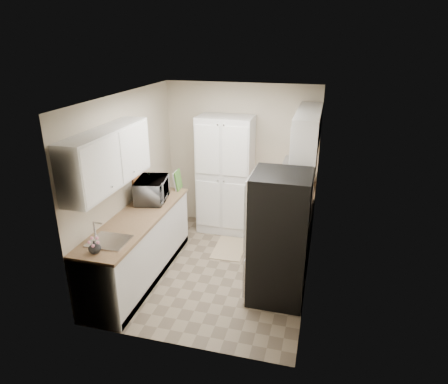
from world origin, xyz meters
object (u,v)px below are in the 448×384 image
object	(u,v)px
wine_bottle	(150,185)
toaster_oven	(303,180)
refrigerator	(279,238)
pantry_cabinet	(225,175)
electric_range	(287,236)
microwave	(152,190)

from	to	relation	value
wine_bottle	toaster_oven	bearing A→B (deg)	23.33
toaster_oven	refrigerator	bearing A→B (deg)	-96.47
pantry_cabinet	wine_bottle	bearing A→B (deg)	-133.52
pantry_cabinet	refrigerator	world-z (taller)	pantry_cabinet
refrigerator	electric_range	bearing A→B (deg)	87.52
electric_range	microwave	size ratio (longest dim) A/B	1.87
electric_range	refrigerator	world-z (taller)	refrigerator
electric_range	toaster_oven	distance (m)	1.07
microwave	pantry_cabinet	bearing A→B (deg)	-46.43
pantry_cabinet	toaster_oven	size ratio (longest dim) A/B	5.02
electric_range	toaster_oven	xyz separation A→B (m)	(0.12, 0.90, 0.56)
wine_bottle	toaster_oven	distance (m)	2.42
electric_range	toaster_oven	bearing A→B (deg)	82.70
pantry_cabinet	toaster_oven	distance (m)	1.29
electric_range	microwave	xyz separation A→B (m)	(-1.99, -0.23, 0.61)
refrigerator	wine_bottle	distance (m)	2.22
electric_range	wine_bottle	size ratio (longest dim) A/B	3.35
pantry_cabinet	microwave	bearing A→B (deg)	-125.48
refrigerator	toaster_oven	distance (m)	1.72
wine_bottle	microwave	bearing A→B (deg)	-55.47
pantry_cabinet	toaster_oven	xyz separation A→B (m)	(1.29, -0.02, 0.04)
wine_bottle	toaster_oven	xyz separation A→B (m)	(2.22, 0.96, -0.05)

